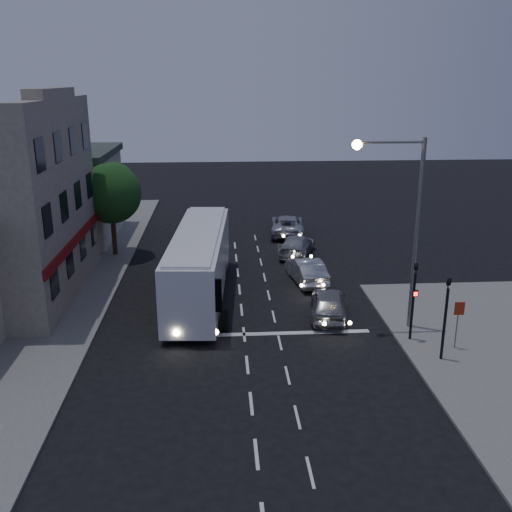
{
  "coord_description": "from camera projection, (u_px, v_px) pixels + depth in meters",
  "views": [
    {
      "loc": [
        -1.02,
        -22.6,
        11.62
      ],
      "look_at": [
        0.91,
        7.35,
        2.2
      ],
      "focal_mm": 40.0,
      "sensor_mm": 36.0,
      "label": 1
    }
  ],
  "objects": [
    {
      "name": "traffic_signal_side",
      "position": [
        446.0,
        309.0,
        23.71
      ],
      "size": [
        0.18,
        0.15,
        4.1
      ],
      "color": "black",
      "rests_on": "sidewalk_near"
    },
    {
      "name": "traffic_signal_main",
      "position": [
        414.0,
        292.0,
        25.55
      ],
      "size": [
        0.25,
        0.35,
        4.1
      ],
      "color": "black",
      "rests_on": "sidewalk_near"
    },
    {
      "name": "sidewalk_far",
      "position": [
        7.0,
        294.0,
        31.87
      ],
      "size": [
        12.0,
        50.0,
        0.12
      ],
      "primitive_type": "cube",
      "color": "slate",
      "rests_on": "ground"
    },
    {
      "name": "car_sedan_a",
      "position": [
        306.0,
        270.0,
        33.68
      ],
      "size": [
        2.13,
        4.59,
        1.46
      ],
      "primitive_type": "imported",
      "rotation": [
        0.0,
        0.0,
        3.28
      ],
      "color": "silver",
      "rests_on": "ground"
    },
    {
      "name": "car_sedan_b",
      "position": [
        297.0,
        245.0,
        38.89
      ],
      "size": [
        3.31,
        5.04,
        1.36
      ],
      "primitive_type": "imported",
      "rotation": [
        0.0,
        0.0,
        2.81
      ],
      "color": "#A5A5AA",
      "rests_on": "ground"
    },
    {
      "name": "car_suv",
      "position": [
        328.0,
        303.0,
        28.73
      ],
      "size": [
        2.42,
        4.55,
        1.48
      ],
      "primitive_type": "imported",
      "rotation": [
        0.0,
        0.0,
        2.98
      ],
      "color": "#969696",
      "rests_on": "ground"
    },
    {
      "name": "car_sedan_c",
      "position": [
        287.0,
        225.0,
        43.93
      ],
      "size": [
        2.98,
        5.58,
        1.49
      ],
      "primitive_type": "imported",
      "rotation": [
        0.0,
        0.0,
        3.04
      ],
      "color": "#ABACB7",
      "rests_on": "ground"
    },
    {
      "name": "low_building_north",
      "position": [
        51.0,
        194.0,
        42.26
      ],
      "size": [
        9.4,
        9.4,
        6.5
      ],
      "color": "#A19C92",
      "rests_on": "sidewalk_far"
    },
    {
      "name": "street_tree",
      "position": [
        111.0,
        191.0,
        37.52
      ],
      "size": [
        4.0,
        4.0,
        6.2
      ],
      "color": "black",
      "rests_on": "sidewalk_far"
    },
    {
      "name": "streetlight",
      "position": [
        404.0,
        213.0,
        25.89
      ],
      "size": [
        3.32,
        0.44,
        9.0
      ],
      "color": "slate",
      "rests_on": "sidewalk_near"
    },
    {
      "name": "regulatory_sign",
      "position": [
        458.0,
        317.0,
        24.93
      ],
      "size": [
        0.45,
        0.12,
        2.2
      ],
      "color": "slate",
      "rests_on": "sidewalk_near"
    },
    {
      "name": "ground",
      "position": [
        246.0,
        354.0,
        25.06
      ],
      "size": [
        120.0,
        120.0,
        0.0
      ],
      "primitive_type": "plane",
      "color": "black"
    },
    {
      "name": "tour_bus",
      "position": [
        199.0,
        262.0,
        30.87
      ],
      "size": [
        3.37,
        12.49,
        3.79
      ],
      "rotation": [
        0.0,
        0.0,
        -0.07
      ],
      "color": "white",
      "rests_on": "ground"
    },
    {
      "name": "road_markings",
      "position": [
        269.0,
        322.0,
        28.29
      ],
      "size": [
        8.0,
        30.55,
        0.01
      ],
      "color": "silver",
      "rests_on": "ground"
    }
  ]
}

